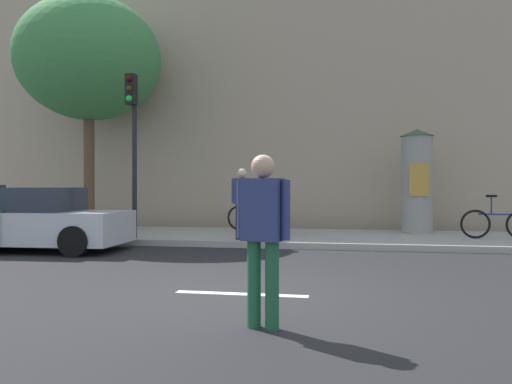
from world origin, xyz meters
The scene contains 13 objects.
ground_plane centered at (0.00, 0.00, 0.00)m, with size 80.00×80.00×0.00m, color #232326.
sidewalk_curb centered at (0.00, 7.00, 0.07)m, with size 36.00×4.00×0.15m, color #9E9B93.
lane_markings centered at (0.00, 0.00, 0.00)m, with size 25.80×0.16×0.01m.
building_backdrop centered at (0.00, 12.00, 4.39)m, with size 36.00×5.00×8.78m, color tan.
traffic_light centered at (-3.89, 5.24, 2.90)m, with size 0.24×0.45×4.07m.
poster_column centered at (3.27, 8.08, 1.62)m, with size 0.93×0.93×2.90m.
street_tree centered at (-6.32, 7.53, 5.28)m, with size 4.31×4.31×6.98m.
pedestrian_with_backpack centered at (0.56, -1.56, 1.03)m, with size 0.57×0.33×1.76m.
pedestrian_near_pole centered at (-1.15, 5.43, 1.16)m, with size 0.55×0.35×1.73m.
pedestrian_in_red_top centered at (-0.46, 6.73, 1.02)m, with size 0.64×0.41×1.47m.
bicycle_leaning centered at (5.03, 6.74, 0.54)m, with size 1.77×0.12×1.09m.
bicycle_upright centered at (-1.34, 8.03, 0.54)m, with size 1.73×0.50×1.09m.
parked_car_dark centered at (-5.72, 3.68, 0.69)m, with size 4.37×2.06×1.42m.
Camera 1 is at (1.42, -6.60, 1.43)m, focal length 35.57 mm.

